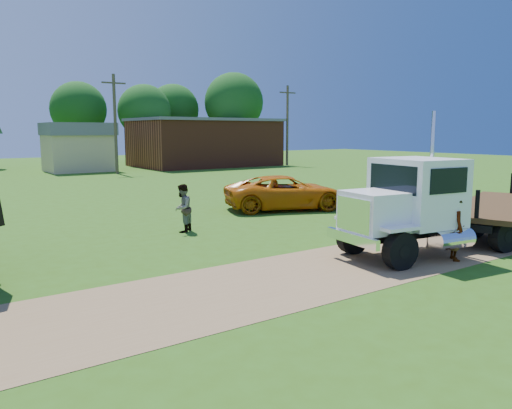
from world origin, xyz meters
TOP-DOWN VIEW (x-y plane):
  - ground at (0.00, 0.00)m, footprint 140.00×140.00m
  - dirt_track at (0.00, 0.00)m, footprint 120.00×4.20m
  - white_semi_tractor at (3.24, -0.34)m, footprint 7.67×3.37m
  - orange_pickup at (5.62, 9.39)m, footprint 6.72×4.78m
  - flatbed_trailer at (8.66, 0.19)m, footprint 8.28×5.05m
  - spectator_a at (3.61, -1.42)m, footprint 0.80×0.84m
  - spectator_b at (-1.21, 7.21)m, footprint 1.15×1.13m
  - brick_building at (18.00, 40.00)m, footprint 15.40×10.40m
  - tan_shed at (4.00, 40.00)m, footprint 6.20×5.40m
  - utility_poles at (6.00, 35.00)m, footprint 42.20×0.28m
  - tree_row at (3.17, 49.48)m, footprint 53.87×14.31m

SIDE VIEW (x-z plane):
  - ground at x=0.00m, z-range 0.00..0.00m
  - dirt_track at x=0.00m, z-range 0.00..0.01m
  - orange_pickup at x=5.62m, z-range 0.00..1.70m
  - flatbed_trailer at x=8.66m, z-range -0.15..1.89m
  - spectator_b at x=-1.21m, z-range 0.00..1.87m
  - spectator_a at x=3.61m, z-range 0.00..1.94m
  - white_semi_tractor at x=3.24m, z-range -0.72..3.82m
  - tan_shed at x=4.00m, z-range 0.07..4.77m
  - brick_building at x=18.00m, z-range 0.01..5.31m
  - utility_poles at x=6.00m, z-range 0.21..9.21m
  - tree_row at x=3.17m, z-range 1.11..12.70m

